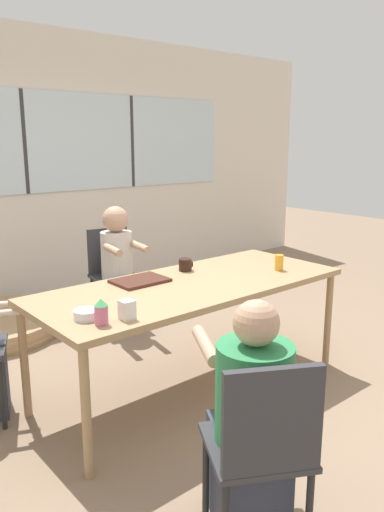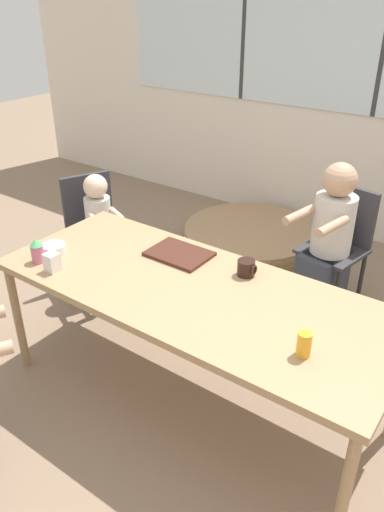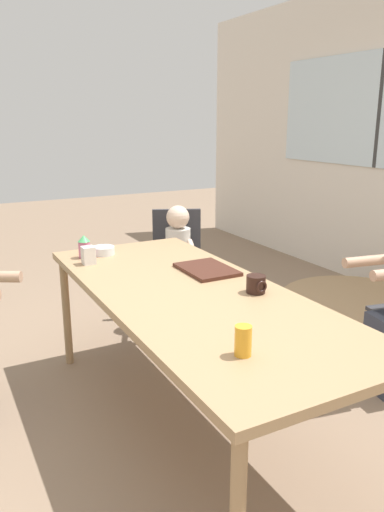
{
  "view_description": "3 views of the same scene",
  "coord_description": "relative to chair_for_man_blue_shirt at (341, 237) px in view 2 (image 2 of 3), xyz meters",
  "views": [
    {
      "loc": [
        -2.05,
        -2.41,
        1.68
      ],
      "look_at": [
        0.0,
        0.0,
        0.94
      ],
      "focal_mm": 35.0,
      "sensor_mm": 36.0,
      "label": 1
    },
    {
      "loc": [
        1.27,
        -1.75,
        2.12
      ],
      "look_at": [
        0.0,
        0.0,
        0.94
      ],
      "focal_mm": 35.0,
      "sensor_mm": 36.0,
      "label": 2
    },
    {
      "loc": [
        2.04,
        -1.09,
        1.58
      ],
      "look_at": [
        0.0,
        0.0,
        0.94
      ],
      "focal_mm": 35.0,
      "sensor_mm": 36.0,
      "label": 3
    }
  ],
  "objects": [
    {
      "name": "chair_for_toddler",
      "position": [
        -1.61,
        -0.86,
        0.0
      ],
      "size": [
        0.53,
        0.53,
        0.88
      ],
      "rotation": [
        0.0,
        0.0,
        -1.98
      ],
      "color": "#333338",
      "rests_on": "ground_plane"
    },
    {
      "name": "food_tray_dark",
      "position": [
        -0.52,
        -1.22,
        0.23
      ],
      "size": [
        0.35,
        0.25,
        0.02
      ],
      "color": "#472319",
      "rests_on": "dining_table"
    },
    {
      "name": "person_man_blue_shirt",
      "position": [
        -0.03,
        -0.16,
        -0.01
      ],
      "size": [
        0.37,
        0.55,
        1.11
      ],
      "rotation": [
        0.0,
        0.0,
        -3.32
      ],
      "color": "#333847",
      "rests_on": "ground_plane"
    },
    {
      "name": "chair_for_man_blue_shirt",
      "position": [
        0.0,
        0.0,
        0.0
      ],
      "size": [
        0.46,
        0.46,
        0.88
      ],
      "rotation": [
        0.0,
        0.0,
        -3.32
      ],
      "color": "#333338",
      "rests_on": "ground_plane"
    },
    {
      "name": "bowl_white_shallow",
      "position": [
        -1.13,
        -1.61,
        0.25
      ],
      "size": [
        0.14,
        0.14,
        0.05
      ],
      "color": "silver",
      "rests_on": "dining_table"
    },
    {
      "name": "coffee_mug",
      "position": [
        -0.1,
        -1.18,
        0.27
      ],
      "size": [
        0.1,
        0.09,
        0.09
      ],
      "color": "black",
      "rests_on": "dining_table"
    },
    {
      "name": "dining_table",
      "position": [
        -0.26,
        -1.45,
        0.17
      ],
      "size": [
        2.12,
        0.87,
        0.76
      ],
      "color": "tan",
      "rests_on": "ground_plane"
    },
    {
      "name": "wall_back_with_windows",
      "position": [
        -0.26,
        1.21,
        0.89
      ],
      "size": [
        8.4,
        0.08,
        2.8
      ],
      "color": "silver",
      "rests_on": "ground_plane"
    },
    {
      "name": "ground_plane",
      "position": [
        -0.26,
        -1.45,
        -0.53
      ],
      "size": [
        16.0,
        16.0,
        0.0
      ],
      "primitive_type": "plane",
      "color": "#8C725B"
    },
    {
      "name": "milk_carton_small",
      "position": [
        -0.97,
        -1.75,
        0.27
      ],
      "size": [
        0.07,
        0.07,
        0.1
      ],
      "color": "silver",
      "rests_on": "dining_table"
    },
    {
      "name": "juice_glass",
      "position": [
        0.42,
        -1.61,
        0.28
      ],
      "size": [
        0.06,
        0.06,
        0.11
      ],
      "color": "gold",
      "rests_on": "dining_table"
    },
    {
      "name": "person_toddler",
      "position": [
        -1.47,
        -0.92,
        -0.07
      ],
      "size": [
        0.39,
        0.31,
        0.95
      ],
      "rotation": [
        0.0,
        0.0,
        -1.98
      ],
      "color": "#333847",
      "rests_on": "ground_plane"
    },
    {
      "name": "folded_table_stack",
      "position": [
        -0.98,
        0.47,
        -0.46
      ],
      "size": [
        1.24,
        1.24,
        0.15
      ],
      "color": "tan",
      "rests_on": "ground_plane"
    },
    {
      "name": "sippy_cup",
      "position": [
        -1.11,
        -1.74,
        0.29
      ],
      "size": [
        0.07,
        0.07,
        0.14
      ],
      "color": "#CC668C",
      "rests_on": "dining_table"
    }
  ]
}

